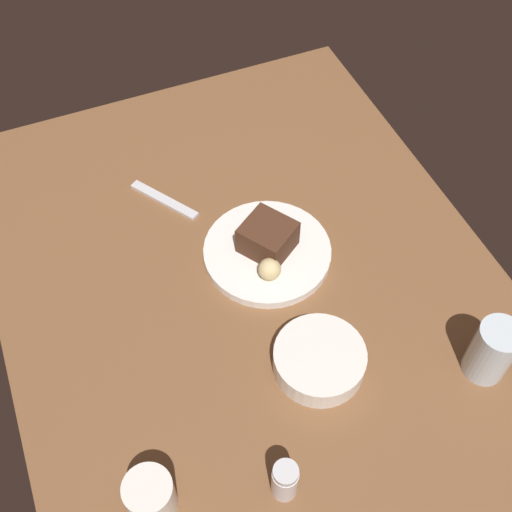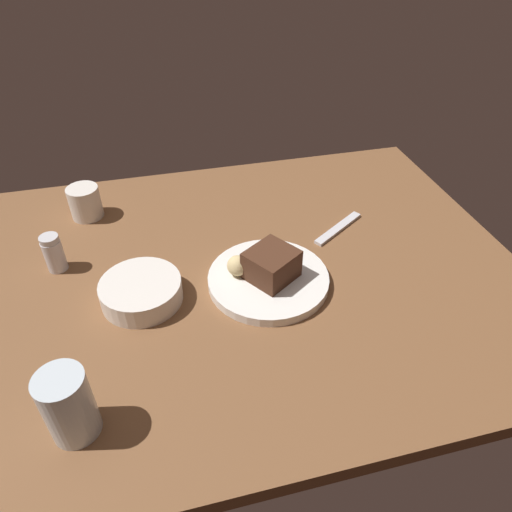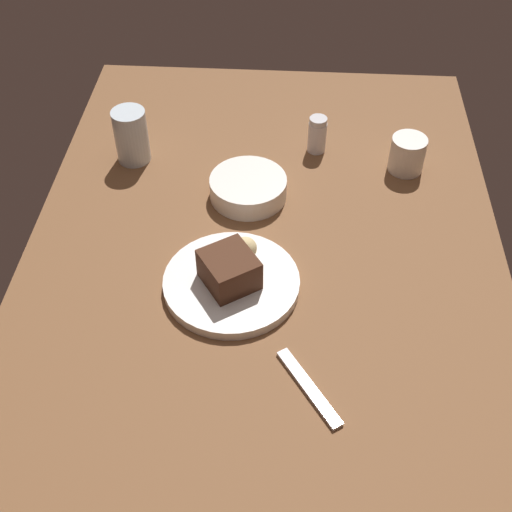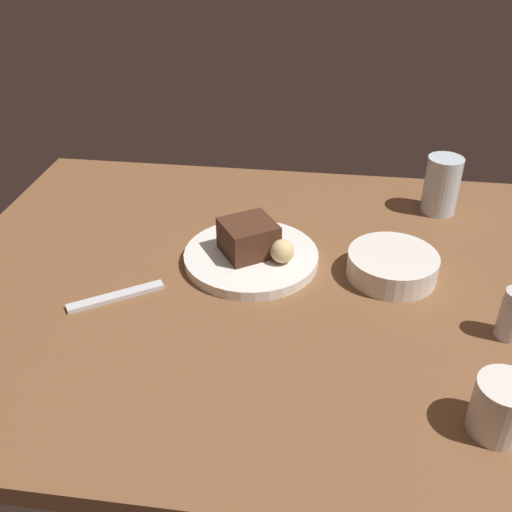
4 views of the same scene
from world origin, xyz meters
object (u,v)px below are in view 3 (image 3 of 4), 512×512
at_px(coffee_cup, 407,154).
at_px(side_bowl, 248,188).
at_px(salt_shaker, 317,135).
at_px(water_glass, 131,136).
at_px(bread_roll, 245,248).
at_px(dessert_spoon, 309,388).
at_px(dessert_plate, 231,283).
at_px(chocolate_cake_slice, 229,270).

bearing_deg(coffee_cup, side_bowl, -71.27).
relative_size(salt_shaker, water_glass, 0.69).
xyz_separation_m(bread_roll, dessert_spoon, (0.25, 0.11, -0.03)).
bearing_deg(dessert_spoon, water_glass, -179.61).
height_order(salt_shaker, side_bowl, salt_shaker).
height_order(dessert_plate, salt_shaker, salt_shaker).
bearing_deg(water_glass, chocolate_cake_slice, 33.54).
height_order(dessert_plate, dessert_spoon, dessert_plate).
relative_size(salt_shaker, side_bowl, 0.53).
bearing_deg(side_bowl, bread_roll, 2.64).
xyz_separation_m(bread_roll, coffee_cup, (-0.28, 0.30, -0.00)).
height_order(bread_roll, water_glass, water_glass).
bearing_deg(salt_shaker, bread_roll, -19.91).
bearing_deg(chocolate_cake_slice, salt_shaker, 160.03).
xyz_separation_m(dessert_plate, side_bowl, (-0.23, 0.01, 0.01)).
height_order(dessert_plate, coffee_cup, coffee_cup).
height_order(chocolate_cake_slice, salt_shaker, salt_shaker).
xyz_separation_m(water_glass, dessert_spoon, (0.53, 0.36, -0.05)).
distance_m(dessert_plate, bread_roll, 0.06).
relative_size(bread_roll, side_bowl, 0.27).
distance_m(bread_roll, side_bowl, 0.18).
bearing_deg(chocolate_cake_slice, coffee_cup, 136.90).
bearing_deg(dessert_plate, salt_shaker, 160.12).
xyz_separation_m(chocolate_cake_slice, water_glass, (-0.34, -0.22, 0.01)).
bearing_deg(coffee_cup, dessert_plate, -43.28).
distance_m(bread_roll, dessert_spoon, 0.27).
height_order(chocolate_cake_slice, bread_roll, chocolate_cake_slice).
bearing_deg(side_bowl, coffee_cup, 108.73).
relative_size(chocolate_cake_slice, coffee_cup, 1.16).
distance_m(salt_shaker, coffee_cup, 0.18).
bearing_deg(water_glass, bread_roll, 41.31).
distance_m(chocolate_cake_slice, bread_roll, 0.06).
bearing_deg(dessert_plate, side_bowl, 177.25).
relative_size(chocolate_cake_slice, bread_roll, 2.12).
relative_size(water_glass, coffee_cup, 1.54).
bearing_deg(side_bowl, chocolate_cake_slice, -3.25).
xyz_separation_m(dessert_plate, salt_shaker, (-0.39, 0.14, 0.03)).
relative_size(water_glass, side_bowl, 0.76).
xyz_separation_m(side_bowl, coffee_cup, (-0.10, 0.30, 0.02)).
distance_m(salt_shaker, side_bowl, 0.20).
xyz_separation_m(water_glass, side_bowl, (0.10, 0.24, -0.03)).
height_order(chocolate_cake_slice, side_bowl, chocolate_cake_slice).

